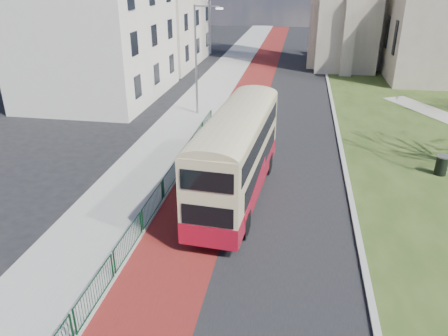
# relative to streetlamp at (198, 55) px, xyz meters

# --- Properties ---
(ground) EXTENTS (160.00, 160.00, 0.00)m
(ground) POSITION_rel_streetlamp_xyz_m (4.35, -18.00, -4.59)
(ground) COLOR black
(ground) RESTS_ON ground
(road_carriageway) EXTENTS (9.00, 120.00, 0.01)m
(road_carriageway) POSITION_rel_streetlamp_xyz_m (5.85, 2.00, -4.59)
(road_carriageway) COLOR black
(road_carriageway) RESTS_ON ground
(bus_lane) EXTENTS (3.40, 120.00, 0.01)m
(bus_lane) POSITION_rel_streetlamp_xyz_m (3.15, 2.00, -4.59)
(bus_lane) COLOR #591414
(bus_lane) RESTS_ON ground
(pavement_west) EXTENTS (4.00, 120.00, 0.12)m
(pavement_west) POSITION_rel_streetlamp_xyz_m (-0.65, 2.00, -4.53)
(pavement_west) COLOR gray
(pavement_west) RESTS_ON ground
(kerb_west) EXTENTS (0.25, 120.00, 0.13)m
(kerb_west) POSITION_rel_streetlamp_xyz_m (1.35, 2.00, -4.53)
(kerb_west) COLOR #999993
(kerb_west) RESTS_ON ground
(kerb_east) EXTENTS (0.25, 80.00, 0.13)m
(kerb_east) POSITION_rel_streetlamp_xyz_m (10.45, 4.00, -4.53)
(kerb_east) COLOR #999993
(kerb_east) RESTS_ON ground
(pedestrian_railing) EXTENTS (0.07, 24.00, 1.12)m
(pedestrian_railing) POSITION_rel_streetlamp_xyz_m (1.40, -14.00, -4.04)
(pedestrian_railing) COLOR #0C361C
(pedestrian_railing) RESTS_ON ground
(street_block_near) EXTENTS (10.30, 14.30, 13.00)m
(street_block_near) POSITION_rel_streetlamp_xyz_m (-9.65, 4.00, 1.92)
(street_block_near) COLOR silver
(street_block_near) RESTS_ON ground
(street_block_far) EXTENTS (10.30, 16.30, 11.50)m
(street_block_far) POSITION_rel_streetlamp_xyz_m (-9.65, 20.00, 1.17)
(street_block_far) COLOR beige
(street_block_far) RESTS_ON ground
(streetlamp) EXTENTS (2.13, 0.18, 8.00)m
(streetlamp) POSITION_rel_streetlamp_xyz_m (0.00, 0.00, 0.00)
(streetlamp) COLOR gray
(streetlamp) RESTS_ON pavement_west
(bus) EXTENTS (3.11, 10.40, 4.29)m
(bus) POSITION_rel_streetlamp_xyz_m (4.87, -13.20, -2.15)
(bus) COLOR maroon
(bus) RESTS_ON ground
(litter_bin) EXTENTS (0.84, 0.84, 1.10)m
(litter_bin) POSITION_rel_streetlamp_xyz_m (15.53, -8.65, -4.00)
(litter_bin) COLOR black
(litter_bin) RESTS_ON grass_green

